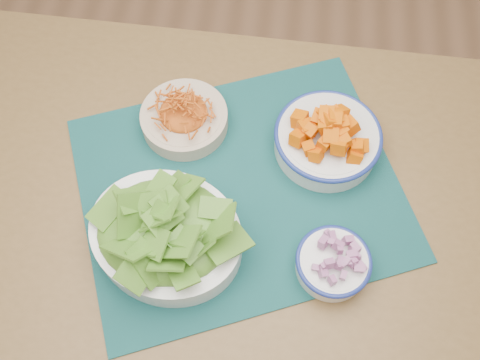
# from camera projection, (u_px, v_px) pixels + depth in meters

# --- Properties ---
(ground) EXTENTS (4.00, 4.00, 0.00)m
(ground) POSITION_uv_depth(u_px,v_px,m) (211.00, 314.00, 1.67)
(ground) COLOR #AA7852
(ground) RESTS_ON ground
(table) EXTENTS (1.19, 0.81, 0.75)m
(table) POSITION_uv_depth(u_px,v_px,m) (213.00, 209.00, 1.13)
(table) COLOR brown
(table) RESTS_ON ground
(placemat) EXTENTS (0.74, 0.68, 0.00)m
(placemat) POSITION_uv_depth(u_px,v_px,m) (240.00, 187.00, 1.03)
(placemat) COLOR #0A2E2E
(placemat) RESTS_ON table
(carrot_bowl) EXTENTS (0.22, 0.22, 0.07)m
(carrot_bowl) POSITION_uv_depth(u_px,v_px,m) (184.00, 116.00, 1.07)
(carrot_bowl) COLOR beige
(carrot_bowl) RESTS_ON placemat
(squash_bowl) EXTENTS (0.25, 0.25, 0.11)m
(squash_bowl) POSITION_uv_depth(u_px,v_px,m) (329.00, 134.00, 1.03)
(squash_bowl) COLOR silver
(squash_bowl) RESTS_ON placemat
(lettuce_bowl) EXTENTS (0.34, 0.31, 0.12)m
(lettuce_bowl) POSITION_uv_depth(u_px,v_px,m) (165.00, 231.00, 0.93)
(lettuce_bowl) COLOR white
(lettuce_bowl) RESTS_ON placemat
(onion_bowl) EXTENTS (0.15, 0.15, 0.07)m
(onion_bowl) POSITION_uv_depth(u_px,v_px,m) (333.00, 262.00, 0.93)
(onion_bowl) COLOR white
(onion_bowl) RESTS_ON placemat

